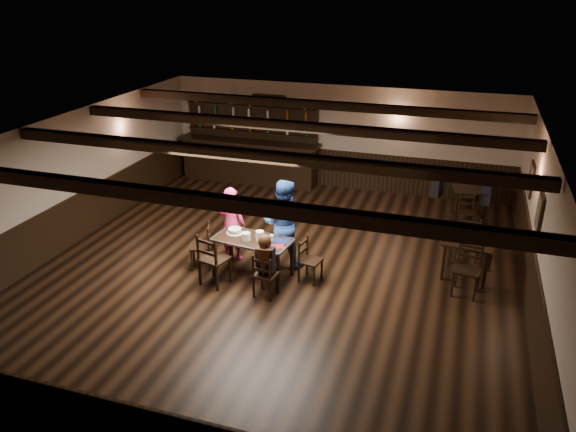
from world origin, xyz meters
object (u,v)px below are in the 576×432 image
(cake, at_px, (235,231))
(chair_near_right, at_px, (264,273))
(bar_counter, at_px, (250,155))
(man_blue, at_px, (283,223))
(chair_near_left, at_px, (211,257))
(dining_table, at_px, (253,243))
(woman_pink, at_px, (231,224))

(cake, bearing_deg, chair_near_right, -42.82)
(chair_near_right, bearing_deg, bar_counter, 113.68)
(man_blue, height_order, cake, man_blue)
(chair_near_right, bearing_deg, man_blue, 93.40)
(man_blue, bearing_deg, chair_near_left, 47.05)
(dining_table, height_order, woman_pink, woman_pink)
(dining_table, xyz_separation_m, chair_near_left, (-0.57, -0.60, -0.07))
(bar_counter, bearing_deg, woman_pink, -72.96)
(chair_near_right, bearing_deg, cake, 137.18)
(woman_pink, xyz_separation_m, man_blue, (1.04, 0.08, 0.12))
(woman_pink, distance_m, cake, 0.46)
(chair_near_left, xyz_separation_m, chair_near_right, (1.04, -0.09, -0.11))
(chair_near_left, bearing_deg, man_blue, 51.21)
(dining_table, relative_size, woman_pink, 1.01)
(chair_near_left, bearing_deg, chair_near_right, -4.71)
(dining_table, relative_size, cake, 4.85)
(dining_table, relative_size, bar_counter, 0.39)
(chair_near_right, bearing_deg, dining_table, 124.49)
(dining_table, distance_m, cake, 0.45)
(chair_near_left, bearing_deg, dining_table, 46.75)
(chair_near_right, distance_m, bar_counter, 6.19)
(woman_pink, xyz_separation_m, bar_counter, (-1.37, 4.46, -0.03))
(woman_pink, height_order, cake, woman_pink)
(dining_table, height_order, bar_counter, bar_counter)
(chair_near_left, xyz_separation_m, cake, (0.16, 0.73, 0.21))
(chair_near_right, height_order, bar_counter, bar_counter)
(chair_near_left, relative_size, chair_near_right, 1.23)
(man_blue, xyz_separation_m, cake, (-0.80, -0.47, -0.08))
(dining_table, distance_m, bar_counter, 5.37)
(chair_near_left, height_order, man_blue, man_blue)
(chair_near_left, relative_size, woman_pink, 0.67)
(cake, height_order, bar_counter, bar_counter)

